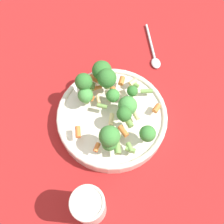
% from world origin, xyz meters
% --- Properties ---
extents(ground_plane, '(3.00, 3.00, 0.00)m').
position_xyz_m(ground_plane, '(0.00, 0.00, 0.00)').
color(ground_plane, maroon).
extents(bowl, '(0.27, 0.27, 0.04)m').
position_xyz_m(bowl, '(0.00, 0.00, 0.02)').
color(bowl, silver).
rests_on(bowl, ground_plane).
extents(pasta_salad, '(0.21, 0.22, 0.08)m').
position_xyz_m(pasta_salad, '(0.00, -0.01, 0.08)').
color(pasta_salad, '#8CB766').
rests_on(pasta_salad, bowl).
extents(cup, '(0.07, 0.07, 0.12)m').
position_xyz_m(cup, '(0.03, 0.21, 0.06)').
color(cup, silver).
rests_on(cup, ground_plane).
extents(spoon, '(0.05, 0.16, 0.01)m').
position_xyz_m(spoon, '(-0.11, -0.22, 0.01)').
color(spoon, silver).
rests_on(spoon, ground_plane).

